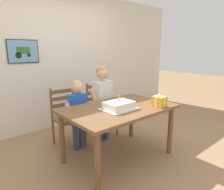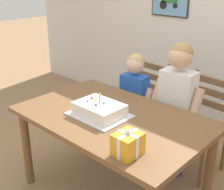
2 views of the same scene
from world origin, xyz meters
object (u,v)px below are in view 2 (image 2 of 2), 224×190
object	(u,v)px
birthday_cake	(99,110)
gift_box_red_large	(128,144)
chair_right	(201,124)
child_younger	(134,96)
chair_left	(143,104)
child_older	(177,98)
dining_table	(112,126)

from	to	relation	value
birthday_cake	gift_box_red_large	distance (m)	0.56
chair_right	child_younger	xyz separation A→B (m)	(-0.61, -0.23, 0.18)
chair_left	child_older	world-z (taller)	child_older
dining_table	chair_left	world-z (taller)	chair_left
child_younger	child_older	bearing A→B (deg)	-0.05
chair_left	birthday_cake	bearing A→B (deg)	-73.95
birthday_cake	child_younger	distance (m)	0.73
birthday_cake	chair_left	bearing A→B (deg)	106.05
gift_box_red_large	chair_right	distance (m)	1.23
birthday_cake	child_older	distance (m)	0.73
chair_left	chair_right	distance (m)	0.67
birthday_cake	chair_right	distance (m)	1.05
gift_box_red_large	child_older	size ratio (longest dim) A/B	0.14
chair_left	child_younger	distance (m)	0.30
birthday_cake	chair_left	size ratio (longest dim) A/B	0.48
birthday_cake	child_older	xyz separation A→B (m)	(0.26, 0.68, -0.04)
dining_table	child_older	bearing A→B (deg)	71.99
gift_box_red_large	child_younger	xyz separation A→B (m)	(-0.71, 0.94, -0.17)
chair_left	child_older	bearing A→B (deg)	-23.85
birthday_cake	child_older	world-z (taller)	child_older
gift_box_red_large	child_older	xyz separation A→B (m)	(-0.24, 0.94, -0.06)
child_younger	chair_left	bearing A→B (deg)	103.46
chair_left	child_younger	xyz separation A→B (m)	(0.06, -0.23, 0.18)
chair_left	chair_right	bearing A→B (deg)	-0.01
dining_table	gift_box_red_large	distance (m)	0.57
chair_left	child_older	xyz separation A→B (m)	(0.53, -0.23, 0.29)
chair_left	dining_table	bearing A→B (deg)	-68.51
birthday_cake	chair_right	world-z (taller)	birthday_cake
child_younger	dining_table	bearing A→B (deg)	-65.64
gift_box_red_large	child_older	distance (m)	0.97
birthday_cake	chair_left	world-z (taller)	birthday_cake
chair_left	child_older	size ratio (longest dim) A/B	0.74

